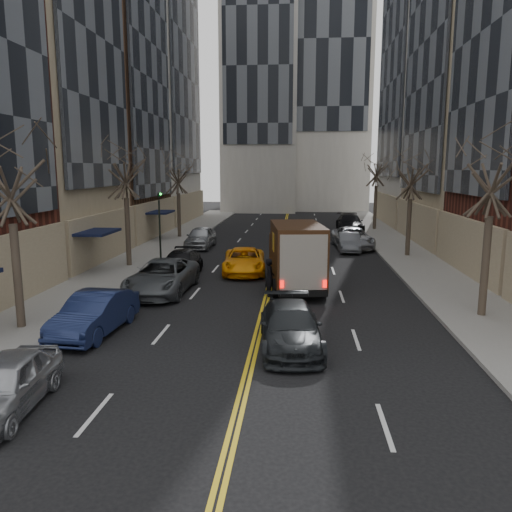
{
  "coord_description": "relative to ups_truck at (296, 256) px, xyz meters",
  "views": [
    {
      "loc": [
        1.41,
        -9.01,
        5.95
      ],
      "look_at": [
        -0.39,
        12.17,
        2.2
      ],
      "focal_mm": 35.0,
      "sensor_mm": 36.0,
      "label": 1
    }
  ],
  "objects": [
    {
      "name": "parked_lf_a",
      "position": [
        -7.06,
        -13.29,
        -0.97
      ],
      "size": [
        1.97,
        4.2,
        1.39
      ],
      "primitive_type": "imported",
      "rotation": [
        0.0,
        0.0,
        0.08
      ],
      "color": "#AEB1B6",
      "rests_on": "ground"
    },
    {
      "name": "parked_rt_a",
      "position": [
        3.79,
        11.86,
        -1.0
      ],
      "size": [
        1.5,
        4.08,
        1.33
      ],
      "primitive_type": "imported",
      "rotation": [
        0.0,
        0.0,
        -0.02
      ],
      "color": "#53565B",
      "rests_on": "ground"
    },
    {
      "name": "tree_lf_mid",
      "position": [
        -10.11,
        4.73,
        4.93
      ],
      "size": [
        3.2,
        3.2,
        8.91
      ],
      "color": "#382D23",
      "rests_on": "sidewalk_left"
    },
    {
      "name": "traffic_signal",
      "position": [
        -8.71,
        6.72,
        1.15
      ],
      "size": [
        0.29,
        0.26,
        4.7
      ],
      "color": "black",
      "rests_on": "sidewalk_left"
    },
    {
      "name": "sidewalk_left",
      "position": [
        -10.31,
        11.73,
        -1.59
      ],
      "size": [
        4.0,
        66.0,
        0.15
      ],
      "primitive_type": "cube",
      "color": "slate",
      "rests_on": "ground"
    },
    {
      "name": "ground",
      "position": [
        -1.31,
        -15.27,
        -1.67
      ],
      "size": [
        160.0,
        160.0,
        0.0
      ],
      "primitive_type": "plane",
      "color": "black",
      "rests_on": "ground"
    },
    {
      "name": "ups_truck",
      "position": [
        0.0,
        0.0,
        0.0
      ],
      "size": [
        3.04,
        6.28,
        3.31
      ],
      "rotation": [
        0.0,
        0.0,
        0.12
      ],
      "color": "black",
      "rests_on": "ground"
    },
    {
      "name": "parked_rt_c",
      "position": [
        4.99,
        23.5,
        -0.85
      ],
      "size": [
        2.4,
        5.68,
        1.64
      ],
      "primitive_type": "imported",
      "rotation": [
        0.0,
        0.0,
        0.02
      ],
      "color": "black",
      "rests_on": "ground"
    },
    {
      "name": "observer_sedan",
      "position": [
        -0.11,
        -8.22,
        -0.96
      ],
      "size": [
        2.4,
        5.04,
        1.42
      ],
      "rotation": [
        0.0,
        0.0,
        0.09
      ],
      "color": "black",
      "rests_on": "ground"
    },
    {
      "name": "streetwall_right",
      "position": [
        15.07,
        16.93,
        13.42
      ],
      "size": [
        12.26,
        49.0,
        34.0
      ],
      "color": "#4C301E",
      "rests_on": "ground"
    },
    {
      "name": "parked_lf_c",
      "position": [
        -6.41,
        -1.26,
        -0.88
      ],
      "size": [
        2.76,
        5.75,
        1.58
      ],
      "primitive_type": "imported",
      "rotation": [
        0.0,
        0.0,
        -0.02
      ],
      "color": "#4B4F53",
      "rests_on": "ground"
    },
    {
      "name": "tree_lf_far",
      "position": [
        -10.11,
        17.73,
        4.36
      ],
      "size": [
        3.2,
        3.2,
        8.12
      ],
      "color": "#382D23",
      "rests_on": "sidewalk_left"
    },
    {
      "name": "parked_rt_b",
      "position": [
        4.17,
        13.39,
        -0.89
      ],
      "size": [
        3.11,
        5.85,
        1.57
      ],
      "primitive_type": "imported",
      "rotation": [
        0.0,
        0.0,
        0.09
      ],
      "color": "#ADAFB5",
      "rests_on": "ground"
    },
    {
      "name": "parked_lf_d",
      "position": [
        -6.41,
        2.47,
        -0.98
      ],
      "size": [
        1.95,
        4.78,
        1.39
      ],
      "primitive_type": "imported",
      "rotation": [
        0.0,
        0.0,
        0.0
      ],
      "color": "black",
      "rests_on": "ground"
    },
    {
      "name": "pedestrian",
      "position": [
        -1.19,
        -1.52,
        -0.76
      ],
      "size": [
        0.5,
        0.71,
        1.81
      ],
      "primitive_type": "imported",
      "rotation": [
        0.0,
        0.0,
        1.68
      ],
      "color": "black",
      "rests_on": "ground"
    },
    {
      "name": "tree_rt_near",
      "position": [
        7.49,
        -4.27,
        4.79
      ],
      "size": [
        3.2,
        3.2,
        8.71
      ],
      "color": "#382D23",
      "rests_on": "sidewalk_right"
    },
    {
      "name": "taxi",
      "position": [
        -2.96,
        3.69,
        -0.96
      ],
      "size": [
        2.77,
        5.25,
        1.41
      ],
      "primitive_type": "imported",
      "rotation": [
        0.0,
        0.0,
        0.09
      ],
      "color": "#FF9E0A",
      "rests_on": "ground"
    },
    {
      "name": "parked_lf_b",
      "position": [
        -7.22,
        -7.41,
        -0.92
      ],
      "size": [
        1.95,
        4.68,
        1.5
      ],
      "primitive_type": "imported",
      "rotation": [
        0.0,
        0.0,
        -0.08
      ],
      "color": "#131C3E",
      "rests_on": "ground"
    },
    {
      "name": "parked_lf_e",
      "position": [
        -7.24,
        12.57,
        -0.87
      ],
      "size": [
        1.92,
        4.69,
        1.59
      ],
      "primitive_type": "imported",
      "rotation": [
        0.0,
        0.0,
        -0.01
      ],
      "color": "#A2A5A9",
      "rests_on": "ground"
    },
    {
      "name": "tree_rt_mid",
      "position": [
        7.49,
        9.73,
        4.5
      ],
      "size": [
        3.2,
        3.2,
        8.32
      ],
      "color": "#382D23",
      "rests_on": "sidewalk_right"
    },
    {
      "name": "tree_lf_near",
      "position": [
        -10.11,
        -7.27,
        4.57
      ],
      "size": [
        3.2,
        3.2,
        8.41
      ],
      "color": "#382D23",
      "rests_on": "sidewalk_left"
    },
    {
      "name": "sidewalk_right",
      "position": [
        7.69,
        11.73,
        -1.59
      ],
      "size": [
        4.0,
        66.0,
        0.15
      ],
      "primitive_type": "cube",
      "color": "slate",
      "rests_on": "ground"
    },
    {
      "name": "tree_rt_far",
      "position": [
        7.49,
        24.73,
        5.07
      ],
      "size": [
        3.2,
        3.2,
        9.11
      ],
      "color": "#382D23",
      "rests_on": "sidewalk_right"
    },
    {
      "name": "streetwall_left",
      "position": [
        -17.61,
        15.62,
        13.89
      ],
      "size": [
        14.0,
        49.5,
        36.0
      ],
      "color": "#562319",
      "rests_on": "ground"
    }
  ]
}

